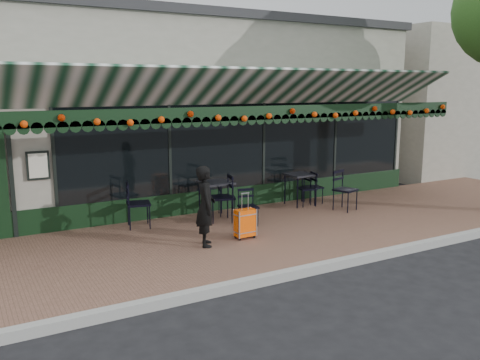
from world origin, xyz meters
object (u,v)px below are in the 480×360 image
chair_a_right (314,187)px  chair_b_left (220,198)px  chair_b_right (227,198)px  chair_b_front (248,207)px  cafe_table_a (300,177)px  chair_a_left (307,189)px  cafe_table_b (216,185)px  suitcase (245,223)px  chair_solo (139,204)px  chair_a_front (345,190)px  woman (206,206)px

chair_a_right → chair_b_left: (-2.76, -0.37, 0.11)m
chair_b_right → chair_b_left: bearing=158.1°
chair_b_right → chair_b_front: 0.97m
cafe_table_a → chair_a_left: bearing=-53.4°
cafe_table_b → chair_b_right: cafe_table_b is taller
suitcase → cafe_table_a: (2.54, 1.74, 0.40)m
cafe_table_a → cafe_table_b: 2.32m
cafe_table_a → chair_solo: bearing=180.0°
chair_a_front → chair_solo: size_ratio=0.98×
chair_a_front → chair_a_left: bearing=104.0°
chair_a_front → chair_b_left: bearing=151.9°
chair_a_left → chair_a_right: 0.31m
cafe_table_b → chair_a_front: chair_a_front is taller
woman → chair_a_left: bearing=-44.3°
chair_a_front → chair_b_right: size_ratio=1.22×
woman → chair_b_left: (1.00, 1.37, -0.23)m
cafe_table_b → chair_solo: (-1.72, 0.09, -0.24)m
suitcase → chair_a_right: suitcase is taller
cafe_table_b → chair_b_left: bearing=-99.2°
suitcase → chair_b_left: bearing=80.3°
suitcase → cafe_table_a: size_ratio=1.14×
chair_a_left → chair_b_left: size_ratio=0.82×
cafe_table_b → chair_b_front: cafe_table_b is taller
chair_b_left → chair_solo: bearing=-88.6°
chair_b_right → chair_solo: size_ratio=0.80×
chair_solo → suitcase: bearing=-126.5°
chair_a_right → chair_b_front: 2.58m
woman → chair_b_front: bearing=-38.8°
chair_solo → chair_a_left: bearing=-79.2°
cafe_table_a → chair_a_left: size_ratio=0.94×
cafe_table_a → woman: bearing=-152.3°
chair_b_left → chair_b_right: 0.55m
chair_a_right → chair_solo: bearing=97.1°
suitcase → chair_a_right: size_ratio=1.10×
chair_a_front → chair_a_right: bearing=85.5°
woman → cafe_table_b: size_ratio=1.82×
woman → cafe_table_a: 3.81m
chair_a_front → chair_b_right: chair_a_front is taller
chair_a_front → chair_solo: (-4.64, 0.95, 0.01)m
chair_solo → chair_a_right: bearing=-77.7°
suitcase → chair_a_front: (3.14, 0.79, 0.18)m
suitcase → chair_b_front: size_ratio=1.15×
cafe_table_b → chair_a_left: bearing=-1.1°
chair_b_right → chair_solo: 2.03m
chair_a_left → chair_b_right: chair_a_left is taller
woman → suitcase: bearing=-67.4°
cafe_table_b → chair_b_left: chair_b_left is taller
cafe_table_a → cafe_table_b: cafe_table_b is taller
chair_b_left → chair_b_right: chair_b_left is taller
cafe_table_a → chair_solo: 4.04m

